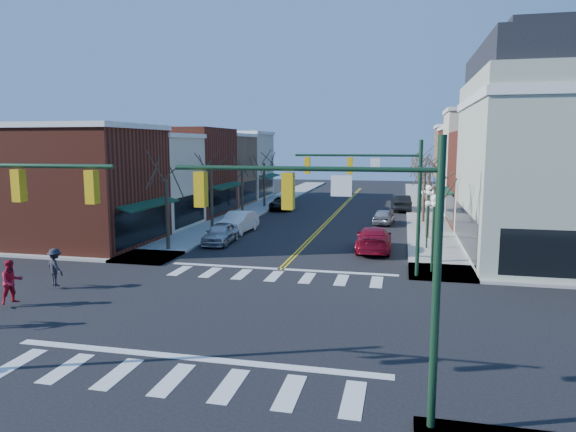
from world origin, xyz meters
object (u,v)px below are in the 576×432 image
Objects in this scene: lamppost_corner at (433,220)px; car_left_near at (221,233)px; lamppost_midblock at (428,206)px; victorian_corner at (573,149)px; pedestrian_red_b at (12,282)px; car_left_mid at (238,222)px; car_left_far at (282,203)px; car_right_near at (374,239)px; car_right_mid at (384,217)px; car_right_far at (401,203)px; pedestrian_dark_b at (55,267)px.

car_left_near is (-14.07, 5.56, -2.22)m from lamppost_corner.
victorian_corner is at bearing -3.45° from lamppost_midblock.
car_left_mid is at bearing 15.97° from pedestrian_red_b.
car_left_near reaches higher than car_left_far.
lamppost_midblock is 0.99× the size of car_left_near.
car_right_near is 1.40× the size of car_right_mid.
car_right_near is at bearing -162.27° from lamppost_midblock.
car_left_far is 0.99× the size of car_right_far.
car_right_near is 19.09m from pedestrian_dark_b.
victorian_corner reaches higher than lamppost_midblock.
car_right_near is (-3.40, -1.09, -2.16)m from lamppost_midblock.
pedestrian_red_b is at bearing -106.37° from car_left_near.
lamppost_midblock is 1.09× the size of car_right_mid.
car_right_mid is 28.23m from pedestrian_dark_b.
lamppost_corner reaches higher than car_right_near.
lamppost_midblock is 0.87× the size of car_left_far.
car_right_mid is 2.06× the size of pedestrian_red_b.
car_left_near is 2.37× the size of pedestrian_dark_b.
lamppost_midblock reaches higher than pedestrian_red_b.
car_right_mid is at bearing -2.38° from pedestrian_red_b.
lamppost_corner is 19.35m from pedestrian_dark_b.
victorian_corner is 2.86× the size of car_left_far.
victorian_corner is 3.29× the size of lamppost_midblock.
victorian_corner reaches higher than car_right_far.
car_right_far is 37.38m from pedestrian_dark_b.
car_right_mid is (0.19, 11.74, -0.13)m from car_right_near.
lamppost_corner is at bearing -35.12° from pedestrian_red_b.
pedestrian_red_b is (-26.27, -15.77, -5.55)m from victorian_corner.
lamppost_corner is 28.74m from car_left_far.
victorian_corner is 29.80m from pedestrian_dark_b.
lamppost_corner is at bearing -31.76° from car_left_mid.
pedestrian_dark_b is at bearing 64.25° from car_right_mid.
car_left_mid reaches higher than car_right_far.
lamppost_corner is at bearing -90.00° from lamppost_midblock.
car_right_near is (10.79, -19.47, 0.11)m from car_left_far.
pedestrian_red_b reaches higher than car_right_far.
lamppost_midblock is 22.50m from pedestrian_dark_b.
car_left_far is 12.54m from car_right_far.
lamppost_corner is (-8.30, -6.00, -3.70)m from victorian_corner.
car_left_near reaches higher than car_right_mid.
car_right_far is 2.63× the size of pedestrian_red_b.
lamppost_midblock is at bearing -115.18° from pedestrian_dark_b.
car_left_far is at bearing -62.45° from car_right_near.
victorian_corner is 9.10m from lamppost_midblock.
car_right_far is 2.74× the size of pedestrian_dark_b.
pedestrian_red_b is 1.04× the size of pedestrian_dark_b.
car_left_far is (-0.12, 19.33, -0.05)m from car_left_near.
car_left_mid is at bearing 165.45° from lamppost_midblock.
victorian_corner is 3.26× the size of car_left_near.
car_left_near is 10.67m from car_right_near.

